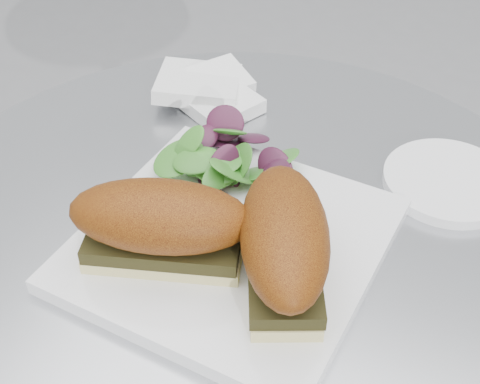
% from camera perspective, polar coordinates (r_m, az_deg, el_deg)
% --- Properties ---
extents(table, '(0.70, 0.70, 0.73)m').
position_cam_1_polar(table, '(0.84, -0.22, -15.23)').
color(table, '#B5B7BC').
rests_on(table, ground).
extents(plate, '(0.29, 0.29, 0.02)m').
position_cam_1_polar(plate, '(0.63, -0.76, -4.43)').
color(plate, white).
rests_on(plate, table).
extents(sandwich_left, '(0.17, 0.12, 0.08)m').
position_cam_1_polar(sandwich_left, '(0.58, -6.73, -2.69)').
color(sandwich_left, '#FAEE9C').
rests_on(sandwich_left, plate).
extents(sandwich_right, '(0.14, 0.18, 0.08)m').
position_cam_1_polar(sandwich_right, '(0.56, 3.78, -4.22)').
color(sandwich_right, '#FAEE9C').
rests_on(sandwich_right, plate).
extents(salad, '(0.12, 0.12, 0.05)m').
position_cam_1_polar(salad, '(0.67, -1.03, 2.91)').
color(salad, '#479631').
rests_on(salad, plate).
extents(napkin, '(0.14, 0.14, 0.02)m').
position_cam_1_polar(napkin, '(0.83, -2.58, 8.13)').
color(napkin, white).
rests_on(napkin, table).
extents(saucer, '(0.14, 0.14, 0.01)m').
position_cam_1_polar(saucer, '(0.73, 17.34, 0.87)').
color(saucer, white).
rests_on(saucer, table).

